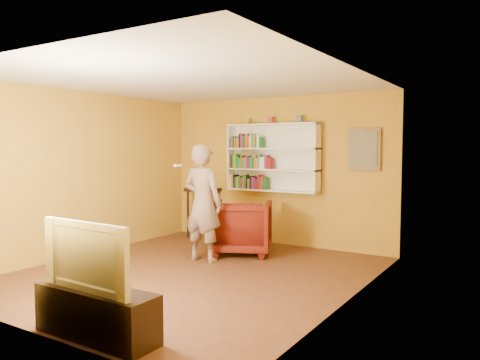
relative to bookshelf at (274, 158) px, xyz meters
name	(u,v)px	position (x,y,z in m)	size (l,w,h in m)	color
room_shell	(193,202)	(0.00, -2.41, -0.58)	(5.30, 5.80, 2.88)	#4C2A18
bookshelf	(274,158)	(0.00, 0.00, 0.00)	(1.80, 0.29, 1.23)	white
books_row_lower	(249,182)	(-0.47, -0.11, -0.47)	(0.78, 0.19, 0.26)	white
books_row_middle	(251,162)	(-0.42, -0.11, -0.09)	(0.89, 0.19, 0.27)	#8F551A
books_row_upper	(247,142)	(-0.52, -0.11, 0.29)	(0.68, 0.19, 0.27)	navy
ornament_left	(247,122)	(-0.53, -0.06, 0.67)	(0.07, 0.07, 0.10)	#A1942E
ornament_centre	(271,120)	(-0.03, -0.06, 0.68)	(0.09, 0.09, 0.12)	#9C343A
ornament_right	(299,119)	(0.53, -0.06, 0.68)	(0.09, 0.09, 0.12)	#485E79
framed_painting	(364,149)	(1.65, 0.05, 0.16)	(0.55, 0.05, 0.70)	brown
console_table	(203,197)	(-1.50, -0.16, -0.78)	(0.60, 0.46, 0.98)	black
ruby_lustre	(203,180)	(-1.50, -0.16, -0.45)	(0.15, 0.15, 0.23)	maroon
armchair	(242,227)	(-0.08, -0.98, -1.15)	(0.96, 0.98, 0.90)	#440704
person	(203,203)	(-0.33, -1.74, -0.68)	(0.67, 0.44, 1.83)	#7D665B
game_remote	(178,165)	(-0.54, -2.07, -0.08)	(0.04, 0.15, 0.04)	white
tv_cabinet	(96,313)	(0.61, -4.66, -1.36)	(1.31, 0.39, 0.47)	black
television	(95,255)	(0.61, -4.66, -0.80)	(1.12, 0.15, 0.64)	black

